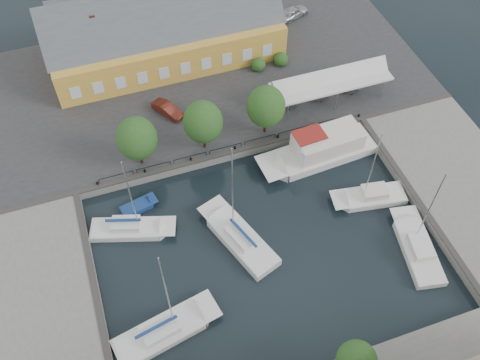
{
  "coord_description": "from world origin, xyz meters",
  "views": [
    {
      "loc": [
        -11.09,
        -26.03,
        44.83
      ],
      "look_at": [
        0.0,
        6.0,
        1.5
      ],
      "focal_mm": 40.0,
      "sensor_mm": 36.0,
      "label": 1
    }
  ],
  "objects_px": {
    "car_silver": "(293,12)",
    "west_boat_d": "(165,332)",
    "center_sailboat": "(240,239)",
    "east_boat_c": "(417,249)",
    "trawler": "(321,150)",
    "east_boat_b": "(370,198)",
    "launch_nw": "(139,207)",
    "car_red": "(167,109)",
    "west_boat_a": "(131,230)",
    "tent_canopy": "(331,81)",
    "warehouse": "(160,35)"
  },
  "relations": [
    {
      "from": "tent_canopy",
      "to": "west_boat_a",
      "type": "distance_m",
      "value": 27.95
    },
    {
      "from": "warehouse",
      "to": "east_boat_b",
      "type": "bearing_deg",
      "value": -62.11
    },
    {
      "from": "tent_canopy",
      "to": "launch_nw",
      "type": "bearing_deg",
      "value": -163.29
    },
    {
      "from": "east_boat_b",
      "to": "east_boat_c",
      "type": "height_order",
      "value": "east_boat_c"
    },
    {
      "from": "east_boat_c",
      "to": "west_boat_d",
      "type": "bearing_deg",
      "value": -179.74
    },
    {
      "from": "car_silver",
      "to": "car_red",
      "type": "bearing_deg",
      "value": 101.62
    },
    {
      "from": "center_sailboat",
      "to": "west_boat_a",
      "type": "xyz_separation_m",
      "value": [
        -9.78,
        4.56,
        -0.09
      ]
    },
    {
      "from": "trawler",
      "to": "east_boat_b",
      "type": "bearing_deg",
      "value": -71.34
    },
    {
      "from": "warehouse",
      "to": "trawler",
      "type": "distance_m",
      "value": 24.61
    },
    {
      "from": "car_silver",
      "to": "launch_nw",
      "type": "distance_m",
      "value": 35.87
    },
    {
      "from": "trawler",
      "to": "center_sailboat",
      "type": "bearing_deg",
      "value": -148.27
    },
    {
      "from": "warehouse",
      "to": "tent_canopy",
      "type": "bearing_deg",
      "value": -39.86
    },
    {
      "from": "warehouse",
      "to": "car_red",
      "type": "bearing_deg",
      "value": -100.91
    },
    {
      "from": "east_boat_b",
      "to": "west_boat_d",
      "type": "xyz_separation_m",
      "value": [
        -23.58,
        -7.05,
        0.01
      ]
    },
    {
      "from": "car_silver",
      "to": "center_sailboat",
      "type": "relative_size",
      "value": 0.34
    },
    {
      "from": "launch_nw",
      "to": "warehouse",
      "type": "bearing_deg",
      "value": 69.32
    },
    {
      "from": "center_sailboat",
      "to": "west_boat_d",
      "type": "xyz_separation_m",
      "value": [
        -9.21,
        -6.72,
        -0.09
      ]
    },
    {
      "from": "warehouse",
      "to": "west_boat_d",
      "type": "relative_size",
      "value": 2.24
    },
    {
      "from": "center_sailboat",
      "to": "launch_nw",
      "type": "bearing_deg",
      "value": 140.04
    },
    {
      "from": "car_red",
      "to": "west_boat_d",
      "type": "xyz_separation_m",
      "value": [
        -6.8,
        -25.03,
        -1.39
      ]
    },
    {
      "from": "trawler",
      "to": "east_boat_b",
      "type": "relative_size",
      "value": 1.27
    },
    {
      "from": "car_silver",
      "to": "center_sailboat",
      "type": "distance_m",
      "value": 35.9
    },
    {
      "from": "trawler",
      "to": "west_boat_d",
      "type": "distance_m",
      "value": 25.48
    },
    {
      "from": "tent_canopy",
      "to": "center_sailboat",
      "type": "bearing_deg",
      "value": -138.03
    },
    {
      "from": "east_boat_c",
      "to": "west_boat_a",
      "type": "relative_size",
      "value": 1.0
    },
    {
      "from": "launch_nw",
      "to": "west_boat_a",
      "type": "bearing_deg",
      "value": -116.71
    },
    {
      "from": "car_silver",
      "to": "launch_nw",
      "type": "relative_size",
      "value": 1.11
    },
    {
      "from": "trawler",
      "to": "west_boat_d",
      "type": "xyz_separation_m",
      "value": [
        -21.19,
        -14.12,
        -0.75
      ]
    },
    {
      "from": "warehouse",
      "to": "launch_nw",
      "type": "height_order",
      "value": "warehouse"
    },
    {
      "from": "car_red",
      "to": "west_boat_a",
      "type": "distance_m",
      "value": 15.66
    },
    {
      "from": "west_boat_d",
      "to": "launch_nw",
      "type": "xyz_separation_m",
      "value": [
        0.72,
        13.83,
        -0.18
      ]
    },
    {
      "from": "car_silver",
      "to": "launch_nw",
      "type": "xyz_separation_m",
      "value": [
        -26.88,
        -23.69,
        -1.68
      ]
    },
    {
      "from": "car_silver",
      "to": "west_boat_d",
      "type": "bearing_deg",
      "value": 124.3
    },
    {
      "from": "tent_canopy",
      "to": "east_boat_b",
      "type": "relative_size",
      "value": 1.31
    },
    {
      "from": "trawler",
      "to": "east_boat_b",
      "type": "xyz_separation_m",
      "value": [
        2.39,
        -7.08,
        -0.76
      ]
    },
    {
      "from": "east_boat_b",
      "to": "west_boat_a",
      "type": "height_order",
      "value": "west_boat_a"
    },
    {
      "from": "center_sailboat",
      "to": "west_boat_d",
      "type": "bearing_deg",
      "value": -143.9
    },
    {
      "from": "tent_canopy",
      "to": "launch_nw",
      "type": "height_order",
      "value": "tent_canopy"
    },
    {
      "from": "warehouse",
      "to": "launch_nw",
      "type": "relative_size",
      "value": 7.07
    },
    {
      "from": "car_red",
      "to": "west_boat_d",
      "type": "height_order",
      "value": "west_boat_d"
    },
    {
      "from": "tent_canopy",
      "to": "west_boat_d",
      "type": "relative_size",
      "value": 1.1
    },
    {
      "from": "launch_nw",
      "to": "east_boat_c",
      "type": "bearing_deg",
      "value": -29.44
    },
    {
      "from": "west_boat_a",
      "to": "east_boat_c",
      "type": "bearing_deg",
      "value": -23.57
    },
    {
      "from": "car_red",
      "to": "trawler",
      "type": "relative_size",
      "value": 0.29
    },
    {
      "from": "car_red",
      "to": "west_boat_d",
      "type": "distance_m",
      "value": 25.98
    },
    {
      "from": "car_red",
      "to": "east_boat_c",
      "type": "bearing_deg",
      "value": -86.44
    },
    {
      "from": "tent_canopy",
      "to": "west_boat_a",
      "type": "relative_size",
      "value": 1.25
    },
    {
      "from": "car_red",
      "to": "center_sailboat",
      "type": "bearing_deg",
      "value": -115.13
    },
    {
      "from": "trawler",
      "to": "east_boat_c",
      "type": "relative_size",
      "value": 1.21
    },
    {
      "from": "launch_nw",
      "to": "west_boat_d",
      "type": "bearing_deg",
      "value": -92.98
    }
  ]
}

